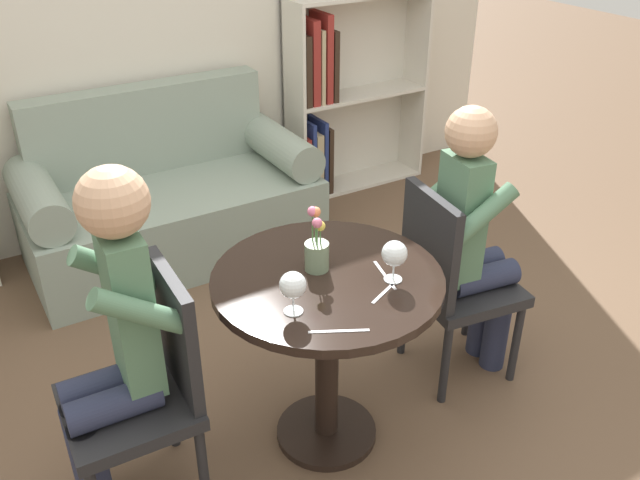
# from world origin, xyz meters

# --- Properties ---
(ground_plane) EXTENTS (16.00, 16.00, 0.00)m
(ground_plane) POSITION_xyz_m (0.00, 0.00, 0.00)
(ground_plane) COLOR brown
(back_wall) EXTENTS (5.20, 0.05, 2.70)m
(back_wall) POSITION_xyz_m (0.00, 2.16, 1.35)
(back_wall) COLOR silver
(back_wall) RESTS_ON ground_plane
(round_table) EXTENTS (0.82, 0.82, 0.76)m
(round_table) POSITION_xyz_m (0.00, 0.00, 0.58)
(round_table) COLOR black
(round_table) RESTS_ON ground_plane
(couch) EXTENTS (1.60, 0.80, 0.92)m
(couch) POSITION_xyz_m (0.00, 1.73, 0.31)
(couch) COLOR gray
(couch) RESTS_ON ground_plane
(bookshelf_right) EXTENTS (0.98, 0.28, 1.29)m
(bookshelf_right) POSITION_xyz_m (1.30, 2.00, 0.63)
(bookshelf_right) COLOR silver
(bookshelf_right) RESTS_ON ground_plane
(chair_left) EXTENTS (0.43, 0.43, 0.90)m
(chair_left) POSITION_xyz_m (-0.65, 0.09, 0.49)
(chair_left) COLOR #232326
(chair_left) RESTS_ON ground_plane
(chair_right) EXTENTS (0.47, 0.47, 0.90)m
(chair_right) POSITION_xyz_m (0.65, 0.07, 0.49)
(chair_right) COLOR #232326
(chair_right) RESTS_ON ground_plane
(person_left) EXTENTS (0.43, 0.35, 1.29)m
(person_left) POSITION_xyz_m (-0.74, 0.09, 0.70)
(person_left) COLOR #282D47
(person_left) RESTS_ON ground_plane
(person_right) EXTENTS (0.45, 0.38, 1.24)m
(person_right) POSITION_xyz_m (0.74, 0.05, 0.66)
(person_right) COLOR #282D47
(person_right) RESTS_ON ground_plane
(wine_glass_left) EXTENTS (0.09, 0.09, 0.15)m
(wine_glass_left) POSITION_xyz_m (-0.20, -0.13, 0.86)
(wine_glass_left) COLOR white
(wine_glass_left) RESTS_ON round_table
(wine_glass_right) EXTENTS (0.09, 0.09, 0.15)m
(wine_glass_right) POSITION_xyz_m (0.18, -0.14, 0.86)
(wine_glass_right) COLOR white
(wine_glass_right) RESTS_ON round_table
(flower_vase) EXTENTS (0.09, 0.09, 0.24)m
(flower_vase) POSITION_xyz_m (-0.01, 0.06, 0.84)
(flower_vase) COLOR gray
(flower_vase) RESTS_ON round_table
(knife_left_setting) EXTENTS (0.05, 0.19, 0.00)m
(knife_left_setting) POSITION_xyz_m (0.17, -0.10, 0.76)
(knife_left_setting) COLOR silver
(knife_left_setting) RESTS_ON round_table
(fork_left_setting) EXTENTS (0.18, 0.09, 0.00)m
(fork_left_setting) POSITION_xyz_m (0.13, -0.18, 0.76)
(fork_left_setting) COLOR silver
(fork_left_setting) RESTS_ON round_table
(knife_right_setting) EXTENTS (0.17, 0.10, 0.00)m
(knife_right_setting) POSITION_xyz_m (-0.14, -0.29, 0.76)
(knife_right_setting) COLOR silver
(knife_right_setting) RESTS_ON round_table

